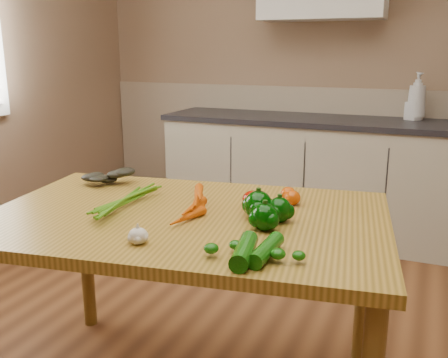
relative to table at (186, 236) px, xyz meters
name	(u,v)px	position (x,y,z in m)	size (l,w,h in m)	color
room	(217,91)	(0.09, 0.09, 0.54)	(4.04, 5.04, 2.64)	brown
counter_run	(352,179)	(0.30, 2.10, -0.25)	(2.84, 0.64, 1.14)	#AFAA92
table	(186,236)	(0.00, 0.00, 0.00)	(1.61, 1.16, 0.79)	#A88030
soap_bottle_a	(417,96)	(0.70, 2.25, 0.36)	(0.13, 0.13, 0.34)	silver
soap_bottle_b	(413,107)	(0.68, 2.24, 0.29)	(0.09, 0.09, 0.19)	silver
carrot_bunch	(171,202)	(-0.06, 0.00, 0.13)	(0.28, 0.21, 0.07)	#C34B04
leafy_greens	(110,173)	(-0.51, 0.25, 0.14)	(0.21, 0.19, 0.11)	black
garlic_bulb	(138,236)	(0.00, -0.32, 0.11)	(0.06, 0.06, 0.05)	beige
pepper_a	(258,205)	(0.27, 0.05, 0.14)	(0.10, 0.10, 0.10)	#033202
pepper_b	(279,210)	(0.35, 0.05, 0.13)	(0.09, 0.09, 0.09)	#033202
pepper_c	(265,217)	(0.33, -0.05, 0.13)	(0.09, 0.09, 0.09)	#033202
tomato_a	(253,200)	(0.21, 0.15, 0.12)	(0.08, 0.08, 0.07)	#961002
tomato_b	(288,194)	(0.31, 0.31, 0.12)	(0.06, 0.06, 0.06)	#C44404
tomato_c	(292,198)	(0.34, 0.26, 0.12)	(0.06, 0.06, 0.06)	#C44404
zucchini_a	(266,250)	(0.40, -0.27, 0.11)	(0.05, 0.05, 0.20)	#0C4807
zucchini_b	(244,251)	(0.35, -0.31, 0.12)	(0.06, 0.06, 0.20)	#0C4807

